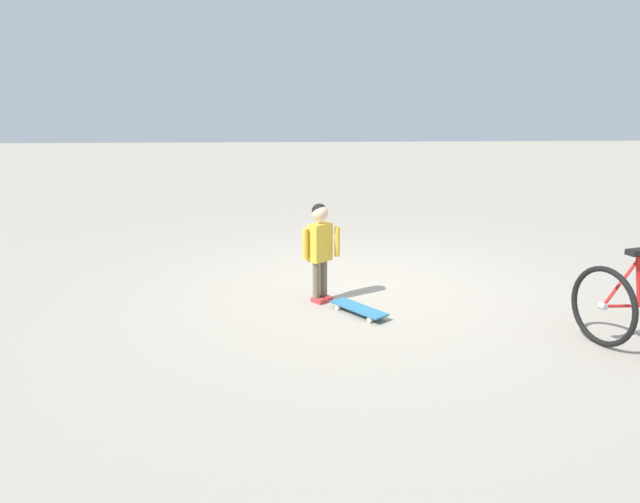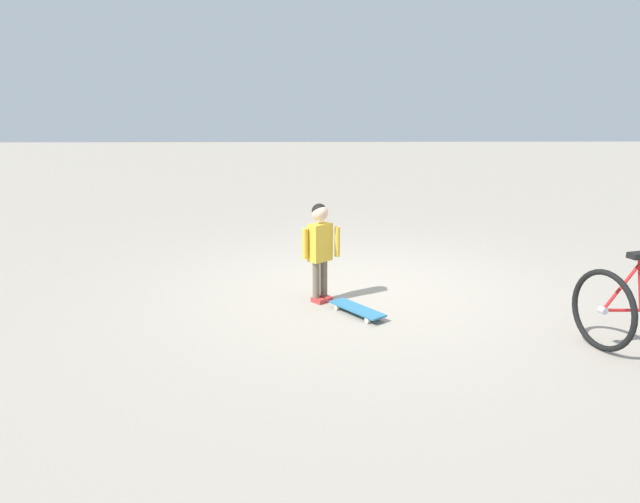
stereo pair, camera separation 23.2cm
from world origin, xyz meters
TOP-DOWN VIEW (x-y plane):
  - ground_plane at (0.00, 0.00)m, footprint 50.00×50.00m
  - child_person at (-0.52, -0.44)m, footprint 0.40×0.27m
  - skateboard at (-0.15, -0.86)m, footprint 0.55×0.64m

SIDE VIEW (x-z plane):
  - ground_plane at x=0.00m, z-range 0.00..0.00m
  - skateboard at x=-0.15m, z-range 0.02..0.10m
  - child_person at x=-0.52m, z-range 0.13..1.19m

